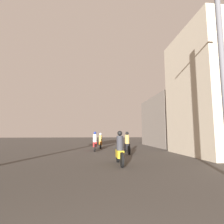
% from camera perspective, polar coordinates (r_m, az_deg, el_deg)
% --- Properties ---
extents(motorcycle_yellow, '(0.60, 2.02, 1.61)m').
position_cam_1_polar(motorcycle_yellow, '(8.59, 2.54, -12.63)').
color(motorcycle_yellow, black).
rests_on(motorcycle_yellow, ground_plane).
extents(motorcycle_black, '(0.60, 2.01, 1.60)m').
position_cam_1_polar(motorcycle_black, '(13.11, 4.93, -10.61)').
color(motorcycle_black, black).
rests_on(motorcycle_black, ground_plane).
extents(motorcycle_red, '(0.60, 2.01, 1.62)m').
position_cam_1_polar(motorcycle_red, '(15.24, -5.64, -10.02)').
color(motorcycle_red, black).
rests_on(motorcycle_red, ground_plane).
extents(motorcycle_orange, '(0.60, 1.99, 1.51)m').
position_cam_1_polar(motorcycle_orange, '(17.69, -3.81, -9.74)').
color(motorcycle_orange, black).
rests_on(motorcycle_orange, ground_plane).
extents(building_right_near, '(4.95, 5.80, 8.75)m').
position_cam_1_polar(building_right_near, '(14.46, 30.87, 5.57)').
color(building_right_near, beige).
rests_on(building_right_near, ground_plane).
extents(building_right_far, '(5.19, 7.84, 5.52)m').
position_cam_1_polar(building_right_far, '(21.36, 19.28, -3.10)').
color(building_right_far, gray).
rests_on(building_right_far, ground_plane).
extents(utility_pole_near, '(1.60, 0.20, 7.43)m').
position_cam_1_polar(utility_pole_near, '(7.79, 32.41, 12.01)').
color(utility_pole_near, slate).
rests_on(utility_pole_near, ground_plane).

